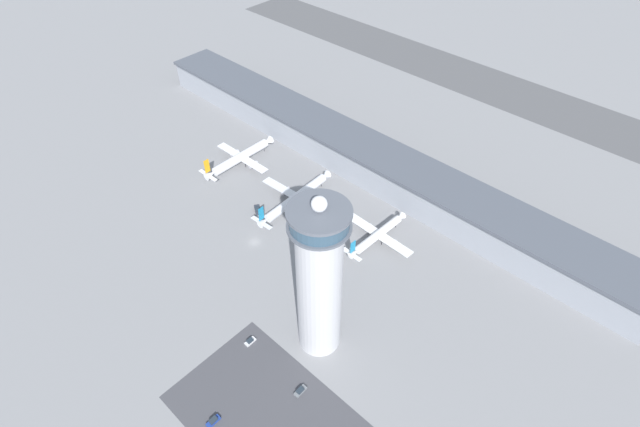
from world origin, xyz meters
name	(u,v)px	position (x,y,z in m)	size (l,w,h in m)	color
ground_plane	(254,242)	(0.00, 0.00, 0.00)	(1000.00, 1000.00, 0.00)	gray
terminal_building	(360,156)	(0.00, 70.00, 8.37)	(273.90, 25.00, 16.55)	#9399A3
runway_strip	(483,83)	(0.00, 192.69, 0.00)	(410.84, 44.00, 0.01)	#515154
control_tower	(319,280)	(52.89, -15.83, 32.56)	(18.75, 18.75, 66.61)	#BCBCC1
parking_lot_surface	(271,419)	(61.89, -47.42, 0.00)	(64.00, 40.00, 0.01)	#424247
airplane_gate_alpha	(241,157)	(-46.17, 31.97, 4.55)	(34.22, 42.58, 13.83)	white
airplane_gate_bravo	(296,198)	(-3.87, 29.30, 4.45)	(41.70, 46.24, 13.14)	silver
airplane_gate_charlie	(378,235)	(38.01, 36.22, 4.20)	(33.34, 34.44, 11.53)	white
service_truck_catering	(308,196)	(-3.51, 36.24, 1.06)	(8.13, 2.94, 3.03)	black
service_truck_fuel	(258,210)	(-13.82, 14.20, 0.91)	(6.18, 5.22, 2.64)	black
car_black_suv	(213,421)	(49.36, -60.40, 0.61)	(1.84, 4.68, 1.58)	black
car_navy_sedan	(300,391)	(62.07, -34.71, 0.56)	(2.01, 4.70, 1.44)	black
car_green_van	(250,341)	(35.93, -33.56, 0.52)	(1.91, 4.13, 1.35)	black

